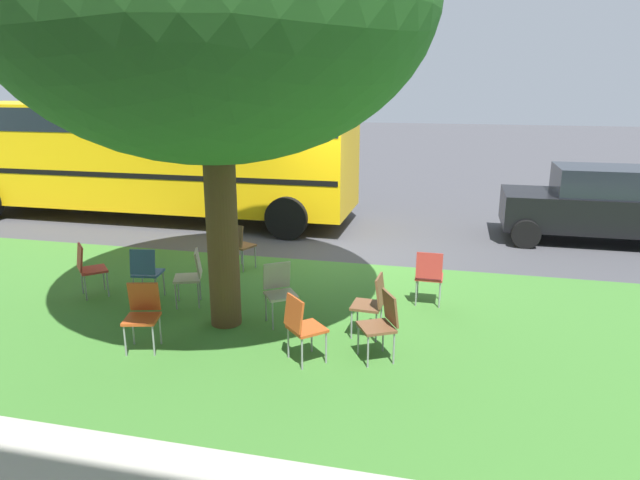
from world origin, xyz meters
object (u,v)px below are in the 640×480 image
Objects in this scene: chair_2 at (372,301)px; chair_5 at (146,270)px; chair_0 at (143,311)px; chair_7 at (88,266)px; chair_3 at (279,288)px; chair_8 at (302,324)px; chair_9 at (382,321)px; parked_car at (594,204)px; chair_4 at (239,243)px; chair_6 at (429,273)px; school_bus at (148,149)px; chair_1 at (192,273)px.

chair_2 is 1.00× the size of chair_5.
chair_2 is (-2.85, -1.05, 0.00)m from chair_0.
chair_7 is at bearing -38.92° from chair_0.
chair_3 is 1.30m from chair_8.
chair_5 is at bearing -7.73° from chair_3.
chair_9 is at bearing 167.58° from chair_7.
parked_car is at bearing -124.44° from chair_8.
chair_8 is (-2.09, 3.27, 0.00)m from chair_4.
chair_0 is 2.12m from chair_8.
chair_2 is 1.00× the size of chair_3.
chair_0 and chair_7 have the same top height.
chair_6 is 8.64m from school_bus.
chair_6 is 2.03m from chair_9.
chair_1 is 2.61m from chair_8.
chair_1 and chair_2 have the same top height.
school_bus is at bearing -49.29° from chair_8.
chair_1 is 1.00× the size of chair_8.
chair_4 is at bearing 136.80° from school_bus.
chair_3 is 1.00× the size of chair_5.
chair_8 is (1.43, 2.29, 0.00)m from chair_6.
chair_0 is 1.00× the size of chair_5.
chair_6 is (-0.70, -1.34, 0.00)m from chair_2.
chair_5 is 1.00× the size of chair_8.
chair_2 is at bearing 174.62° from chair_7.
chair_8 is at bearing 153.94° from chair_5.
chair_1 is 6.59m from school_bus.
chair_3 and chair_7 have the same top height.
chair_6 and chair_7 have the same top height.
chair_6 is 5.64m from parked_car.
chair_4 is 1.00× the size of chair_8.
chair_1 is 1.80m from chair_7.
school_bus is at bearing -61.60° from chair_5.
parked_car reaches higher than chair_9.
chair_2 is at bearing -127.52° from chair_8.
school_bus is at bearing -31.70° from chair_6.
parked_car is (-3.98, -5.91, 0.32)m from chair_2.
chair_0 is 2.38m from chair_7.
chair_6 is 1.00× the size of chair_8.
chair_2 is at bearing -159.79° from chair_0.
chair_6 is at bearing -170.61° from chair_7.
school_bus is (3.75, -3.52, 1.24)m from chair_4.
chair_7 is at bearing 44.96° from chair_4.
chair_6 is 2.71m from chair_8.
chair_1 is 1.56m from chair_3.
chair_6 is at bearing 148.30° from school_bus.
chair_5 is 1.00× the size of chair_7.
chair_8 is 1.00m from chair_9.
chair_7 is at bearing 1.72° from chair_1.
chair_7 is (5.40, 0.89, 0.00)m from chair_6.
chair_4 is at bearing -39.22° from chair_2.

